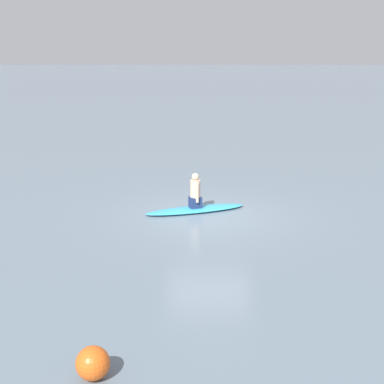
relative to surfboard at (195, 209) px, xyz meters
name	(u,v)px	position (x,y,z in m)	size (l,w,h in m)	color
ground_plane	(209,216)	(0.42, -0.53, -0.06)	(400.00, 400.00, 0.00)	slate
surfboard	(195,209)	(0.00, 0.00, 0.00)	(3.13, 0.73, 0.12)	#339EC6
person_paddler	(195,192)	(0.00, 0.00, 0.54)	(0.43, 0.46, 1.06)	navy
buoy_marker	(93,363)	(-1.33, -8.87, 0.20)	(0.51, 0.51, 0.51)	#E55919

